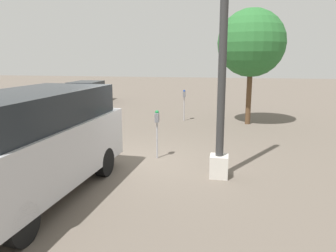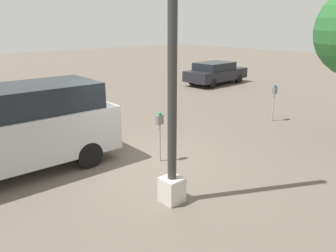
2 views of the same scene
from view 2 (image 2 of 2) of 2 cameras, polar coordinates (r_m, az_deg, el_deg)
ground_plane at (r=9.21m, az=-5.82°, el=-6.24°), size 80.00×80.00×0.00m
parking_meter_near at (r=8.87m, az=-1.44°, el=0.10°), size 0.21×0.12×1.41m
parking_meter_far at (r=13.39m, az=18.05°, el=5.22°), size 0.21×0.12×1.43m
lamp_post at (r=6.38m, az=0.75°, el=7.87°), size 0.44×0.44×6.93m
parked_van at (r=9.02m, az=-25.32°, el=-0.26°), size 5.16×2.24×2.22m
car_distant at (r=21.23m, az=8.30°, el=9.21°), size 4.41×1.95×1.39m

